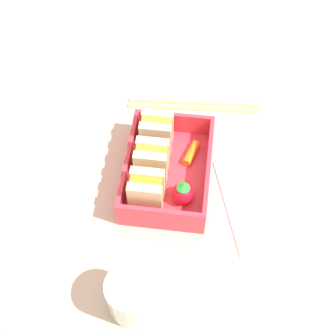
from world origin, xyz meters
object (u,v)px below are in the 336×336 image
Objects in this scene: sandwich_center_left at (152,160)px; drinking_glass at (132,296)px; folded_napkin at (257,201)px; carrot_stick_far_left at (191,153)px; sandwich_left at (147,191)px; sandwich_center at (157,132)px; strawberry_far_left at (183,193)px; chopstick_pair at (194,105)px.

drinking_glass is at bearing -179.10° from sandwich_center_left.
carrot_stick_far_left is at bearing 59.09° from folded_napkin.
sandwich_left is 10.28cm from sandwich_center.
sandwich_center_left is at bearing 80.92° from folded_napkin.
sandwich_center is 0.86× the size of drinking_glass.
folded_napkin is at bearing -99.08° from sandwich_center_left.
folded_napkin is at bearing -42.06° from drinking_glass.
carrot_stick_far_left is at bearing -12.42° from drinking_glass.
sandwich_center_left is 1.61× the size of strawberry_far_left.
sandwich_left is 10.59cm from carrot_stick_far_left.
chopstick_pair is at bearing 0.25° from strawberry_far_left.
sandwich_center_left reaches higher than drinking_glass.
sandwich_left is at bearing 99.51° from folded_napkin.
drinking_glass is (-14.43, -0.31, -0.69)cm from sandwich_left.
drinking_glass is at bearing 172.42° from chopstick_pair.
strawberry_far_left is at bearing 176.42° from carrot_stick_far_left.
folded_napkin is (17.06, -15.40, -3.31)cm from drinking_glass.
sandwich_left is 1.00× the size of sandwich_center.
sandwich_center is 6.09cm from carrot_stick_far_left.
strawberry_far_left is at bearing -151.76° from sandwich_center.
chopstick_pair is (10.99, 0.56, -1.51)cm from carrot_stick_far_left.
strawberry_far_left is 0.17× the size of chopstick_pair.
carrot_stick_far_left reaches higher than chopstick_pair.
sandwich_center reaches higher than folded_napkin.
folded_napkin is (-17.15, -10.84, -0.15)cm from chopstick_pair.
sandwich_center is 1.48× the size of carrot_stick_far_left.
folded_napkin is at bearing -115.98° from sandwich_center.
sandwich_left reaches higher than chopstick_pair.
drinking_glass reaches higher than carrot_stick_far_left.
sandwich_left is at bearing 180.00° from sandwich_center.
carrot_stick_far_left is at bearing -3.58° from strawberry_far_left.
drinking_glass reaches higher than strawberry_far_left.
chopstick_pair is (9.50, -4.86, -3.86)cm from sandwich_center.
sandwich_center_left is at bearing 180.00° from sandwich_center.
sandwich_center is 24.73cm from drinking_glass.
chopstick_pair is at bearing -13.80° from sandwich_left.
drinking_glass reaches higher than chopstick_pair.
carrot_stick_far_left is at bearing -105.42° from sandwich_center.
sandwich_center reaches higher than strawberry_far_left.
drinking_glass is (-24.72, -0.31, -0.69)cm from sandwich_center.
sandwich_center reaches higher than drinking_glass.
chopstick_pair is 34.66cm from drinking_glass.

